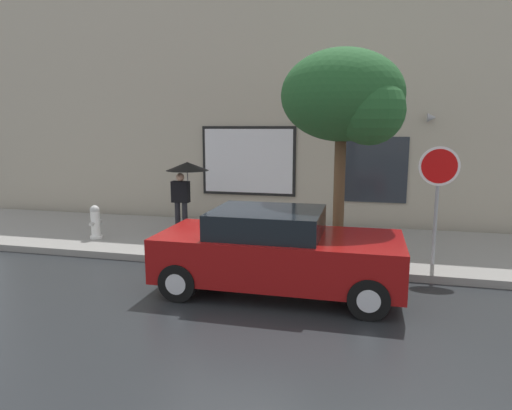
# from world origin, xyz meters

# --- Properties ---
(ground_plane) EXTENTS (60.00, 60.00, 0.00)m
(ground_plane) POSITION_xyz_m (0.00, 0.00, 0.00)
(ground_plane) COLOR black
(sidewalk) EXTENTS (20.00, 4.00, 0.15)m
(sidewalk) POSITION_xyz_m (0.00, 3.00, 0.07)
(sidewalk) COLOR gray
(sidewalk) RESTS_ON ground
(building_facade) EXTENTS (20.00, 0.67, 7.00)m
(building_facade) POSITION_xyz_m (-0.00, 5.50, 3.48)
(building_facade) COLOR #B2A893
(building_facade) RESTS_ON ground
(parked_car) EXTENTS (4.17, 1.91, 1.45)m
(parked_car) POSITION_xyz_m (0.79, -0.04, 0.72)
(parked_car) COLOR maroon
(parked_car) RESTS_ON ground
(fire_hydrant) EXTENTS (0.30, 0.44, 0.82)m
(fire_hydrant) POSITION_xyz_m (-4.18, 2.10, 0.55)
(fire_hydrant) COLOR white
(fire_hydrant) RESTS_ON sidewalk
(pedestrian_with_umbrella) EXTENTS (1.10, 1.10, 1.83)m
(pedestrian_with_umbrella) POSITION_xyz_m (-2.27, 3.29, 1.65)
(pedestrian_with_umbrella) COLOR black
(pedestrian_with_umbrella) RESTS_ON sidewalk
(street_tree) EXTENTS (2.43, 2.06, 4.24)m
(street_tree) POSITION_xyz_m (1.83, 1.70, 3.39)
(street_tree) COLOR #4C3823
(street_tree) RESTS_ON sidewalk
(stop_sign) EXTENTS (0.76, 0.10, 2.35)m
(stop_sign) POSITION_xyz_m (3.60, 1.73, 1.81)
(stop_sign) COLOR gray
(stop_sign) RESTS_ON sidewalk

